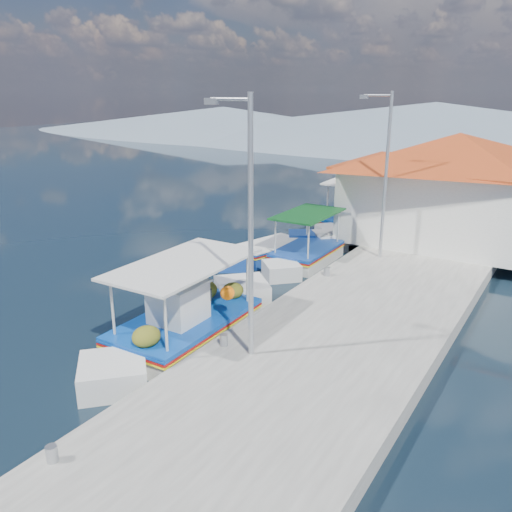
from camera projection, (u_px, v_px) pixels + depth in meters
The scene contains 10 objects.
ground at pixel (59, 357), 13.39m from camera, with size 160.00×160.00×0.00m, color black.
quay at pixel (363, 317), 15.15m from camera, with size 5.00×44.00×0.50m, color #ABA8A0.
bollards at pixel (288, 298), 15.49m from camera, with size 0.20×17.20×0.30m.
main_caique at pixel (188, 324), 14.15m from camera, with size 2.33×7.61×2.50m.
caique_green_canopy at pixel (308, 254), 20.64m from camera, with size 1.84×5.96×2.23m.
caique_blue_hull at pixel (270, 252), 21.20m from camera, with size 2.46×5.18×0.95m.
caique_far at pixel (358, 218), 25.66m from camera, with size 2.51×7.77×2.72m.
harbor_building at pixel (454, 185), 21.47m from camera, with size 10.49×10.49×4.40m.
lamp_post_near at pixel (247, 217), 11.54m from camera, with size 1.21×0.14×6.00m.
lamp_post_far at pixel (384, 168), 18.78m from camera, with size 1.21×0.14×6.00m.
Camera 1 is at (10.69, -7.41, 6.54)m, focal length 36.63 mm.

